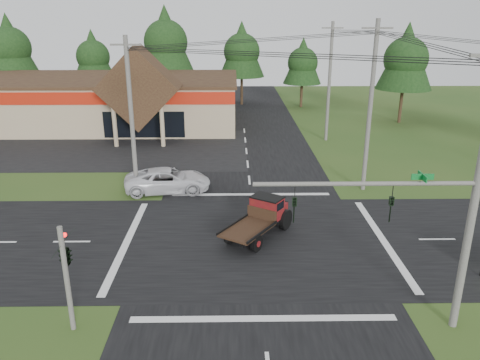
{
  "coord_description": "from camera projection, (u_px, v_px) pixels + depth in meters",
  "views": [
    {
      "loc": [
        -1.18,
        -23.0,
        11.59
      ],
      "look_at": [
        -0.79,
        3.81,
        2.2
      ],
      "focal_mm": 35.0,
      "sensor_mm": 36.0,
      "label": 1
    }
  ],
  "objects": [
    {
      "name": "utility_pole_ne",
      "position": [
        370.0,
        107.0,
        31.26
      ],
      "size": [
        2.0,
        0.3,
        11.5
      ],
      "color": "#595651",
      "rests_on": "ground"
    },
    {
      "name": "utility_pole_nr",
      "position": [
        476.0,
        193.0,
        16.71
      ],
      "size": [
        2.0,
        0.3,
        11.0
      ],
      "color": "#595651",
      "rests_on": "ground"
    },
    {
      "name": "white_pickup",
      "position": [
        168.0,
        180.0,
        32.54
      ],
      "size": [
        6.14,
        3.34,
        1.63
      ],
      "primitive_type": "imported",
      "rotation": [
        0.0,
        0.0,
        1.68
      ],
      "color": "silver",
      "rests_on": "ground"
    },
    {
      "name": "tree_row_a",
      "position": [
        10.0,
        46.0,
        60.22
      ],
      "size": [
        6.72,
        6.72,
        12.12
      ],
      "color": "#332316",
      "rests_on": "ground"
    },
    {
      "name": "parking_apron",
      "position": [
        95.0,
        149.0,
        43.28
      ],
      "size": [
        28.0,
        14.0,
        0.02
      ],
      "primitive_type": "cube",
      "color": "black",
      "rests_on": "ground"
    },
    {
      "name": "traffic_signal_mast",
      "position": [
        425.0,
        224.0,
        17.09
      ],
      "size": [
        8.12,
        0.24,
        7.0
      ],
      "color": "#595651",
      "rests_on": "ground"
    },
    {
      "name": "ground",
      "position": [
        255.0,
        241.0,
        25.55
      ],
      "size": [
        120.0,
        120.0,
        0.0
      ],
      "primitive_type": "plane",
      "color": "#2B4A1A",
      "rests_on": "ground"
    },
    {
      "name": "utility_pole_nw",
      "position": [
        131.0,
        115.0,
        31.21
      ],
      "size": [
        2.0,
        0.3,
        10.5
      ],
      "color": "#595651",
      "rests_on": "ground"
    },
    {
      "name": "antique_flatbed_truck",
      "position": [
        258.0,
        220.0,
        25.65
      ],
      "size": [
        4.43,
        5.29,
        2.12
      ],
      "primitive_type": null,
      "rotation": [
        0.0,
        0.0,
        -0.59
      ],
      "color": "#5C0D17",
      "rests_on": "ground"
    },
    {
      "name": "utility_pole_n",
      "position": [
        329.0,
        81.0,
        44.52
      ],
      "size": [
        2.0,
        0.3,
        11.2
      ],
      "color": "#595651",
      "rests_on": "ground"
    },
    {
      "name": "cvs_building",
      "position": [
        104.0,
        100.0,
        52.32
      ],
      "size": [
        30.4,
        18.2,
        9.19
      ],
      "color": "tan",
      "rests_on": "ground"
    },
    {
      "name": "traffic_signal_corner",
      "position": [
        64.0,
        246.0,
        17.37
      ],
      "size": [
        0.53,
        2.48,
        4.4
      ],
      "color": "#595651",
      "rests_on": "ground"
    },
    {
      "name": "tree_row_e",
      "position": [
        303.0,
        61.0,
        61.41
      ],
      "size": [
        5.04,
        5.04,
        9.09
      ],
      "color": "#332316",
      "rests_on": "ground"
    },
    {
      "name": "tree_side_ne",
      "position": [
        406.0,
        57.0,
        51.67
      ],
      "size": [
        6.16,
        6.16,
        11.11
      ],
      "color": "#332316",
      "rests_on": "ground"
    },
    {
      "name": "road_ns",
      "position": [
        255.0,
        241.0,
        25.55
      ],
      "size": [
        12.0,
        120.0,
        0.02
      ],
      "primitive_type": "cube",
      "color": "black",
      "rests_on": "ground"
    },
    {
      "name": "tree_row_c",
      "position": [
        166.0,
        40.0,
        61.22
      ],
      "size": [
        7.28,
        7.28,
        13.13
      ],
      "color": "#332316",
      "rests_on": "ground"
    },
    {
      "name": "tree_row_b",
      "position": [
        93.0,
        55.0,
        62.69
      ],
      "size": [
        5.6,
        5.6,
        10.1
      ],
      "color": "#332316",
      "rests_on": "ground"
    },
    {
      "name": "road_ew",
      "position": [
        255.0,
        241.0,
        25.55
      ],
      "size": [
        120.0,
        12.0,
        0.02
      ],
      "primitive_type": "cube",
      "color": "black",
      "rests_on": "ground"
    },
    {
      "name": "tree_row_d",
      "position": [
        242.0,
        50.0,
        62.74
      ],
      "size": [
        6.16,
        6.16,
        11.11
      ],
      "color": "#332316",
      "rests_on": "ground"
    }
  ]
}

